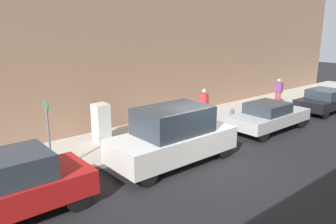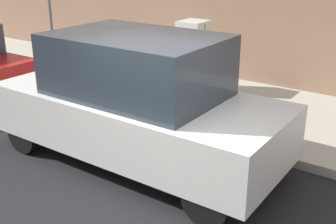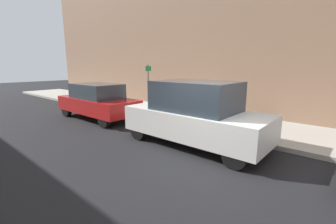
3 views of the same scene
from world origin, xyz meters
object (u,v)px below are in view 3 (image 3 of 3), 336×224
parked_suv_red (97,101)px  street_sign_post (148,87)px  parked_van_white (195,114)px  discarded_refrigerator (217,101)px

parked_suv_red → street_sign_post: bearing=130.6°
street_sign_post → parked_van_white: size_ratio=0.53×
street_sign_post → parked_suv_red: size_ratio=0.54×
discarded_refrigerator → parked_van_white: size_ratio=0.34×
discarded_refrigerator → street_sign_post: 3.40m
parked_van_white → discarded_refrigerator: bearing=-162.7°
discarded_refrigerator → parked_suv_red: 5.89m
street_sign_post → parked_van_white: (1.67, 3.91, -0.53)m
parked_suv_red → parked_van_white: 5.86m
street_sign_post → parked_van_white: 4.28m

